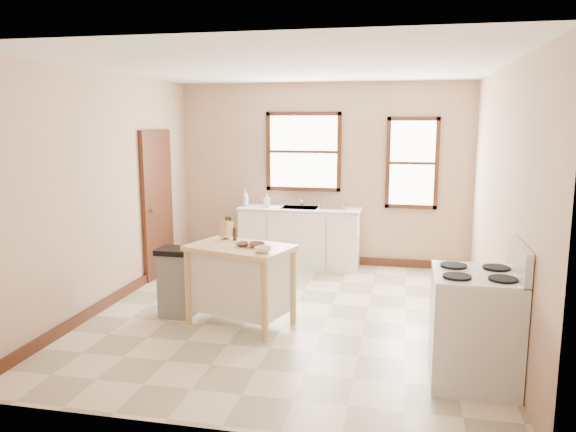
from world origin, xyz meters
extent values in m
plane|color=beige|center=(0.00, 0.00, 0.00)|extent=(5.00, 5.00, 0.00)
plane|color=white|center=(0.00, 0.00, 2.80)|extent=(5.00, 5.00, 0.00)
cube|color=tan|center=(0.00, 2.50, 1.40)|extent=(4.50, 0.04, 2.80)
cube|color=tan|center=(-2.25, 0.00, 1.40)|extent=(0.04, 5.00, 2.80)
cube|color=tan|center=(2.25, 0.00, 1.40)|extent=(0.04, 5.00, 2.80)
cube|color=#39180F|center=(-2.21, 1.30, 1.05)|extent=(0.06, 0.90, 2.10)
cube|color=#39180F|center=(0.00, 2.47, 0.06)|extent=(4.50, 0.04, 0.12)
cube|color=#39180F|center=(-2.22, 0.00, 0.06)|extent=(0.04, 5.00, 0.12)
cylinder|color=silver|center=(-0.30, 2.38, 1.03)|extent=(0.03, 0.03, 0.22)
imported|color=#B2B2B2|center=(-1.15, 2.15, 1.05)|extent=(0.13, 0.13, 0.26)
imported|color=#B2B2B2|center=(-0.81, 2.14, 1.02)|extent=(0.11, 0.11, 0.20)
cylinder|color=#3B2110|center=(-0.61, -0.15, 0.97)|extent=(0.05, 0.05, 0.15)
imported|color=brown|center=(-0.44, -0.41, 0.91)|extent=(0.21, 0.21, 0.04)
imported|color=brown|center=(-0.28, -0.41, 0.91)|extent=(0.24, 0.24, 0.04)
imported|color=white|center=(-0.15, -0.64, 0.92)|extent=(0.20, 0.20, 0.06)
camera|label=1|loc=(1.27, -6.10, 2.24)|focal=35.00mm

